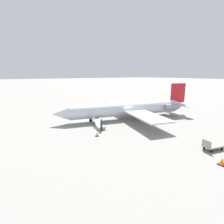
{
  "coord_description": "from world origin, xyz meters",
  "views": [
    {
      "loc": [
        19.56,
        23.92,
        7.98
      ],
      "look_at": [
        3.14,
        -0.04,
        1.65
      ],
      "focal_mm": 28.0,
      "sensor_mm": 36.0,
      "label": 1
    }
  ],
  "objects_px": {
    "passenger": "(101,124)",
    "boarding_stairs": "(100,126)",
    "luggage_cart": "(213,146)",
    "airplane_main": "(131,109)"
  },
  "relations": [
    {
      "from": "airplane_main",
      "to": "boarding_stairs",
      "type": "bearing_deg",
      "value": 28.27
    },
    {
      "from": "boarding_stairs",
      "to": "luggage_cart",
      "type": "xyz_separation_m",
      "value": [
        -6.05,
        13.57,
        0.1
      ]
    },
    {
      "from": "passenger",
      "to": "luggage_cart",
      "type": "height_order",
      "value": "passenger"
    },
    {
      "from": "airplane_main",
      "to": "boarding_stairs",
      "type": "xyz_separation_m",
      "value": [
        7.65,
        1.82,
        -1.5
      ]
    },
    {
      "from": "boarding_stairs",
      "to": "luggage_cart",
      "type": "relative_size",
      "value": 1.73
    },
    {
      "from": "airplane_main",
      "to": "luggage_cart",
      "type": "bearing_deg",
      "value": 98.97
    },
    {
      "from": "airplane_main",
      "to": "luggage_cart",
      "type": "xyz_separation_m",
      "value": [
        1.6,
        15.38,
        -1.4
      ]
    },
    {
      "from": "airplane_main",
      "to": "luggage_cart",
      "type": "distance_m",
      "value": 15.53
    },
    {
      "from": "boarding_stairs",
      "to": "passenger",
      "type": "bearing_deg",
      "value": 177.29
    },
    {
      "from": "passenger",
      "to": "boarding_stairs",
      "type": "bearing_deg",
      "value": -2.71
    }
  ]
}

